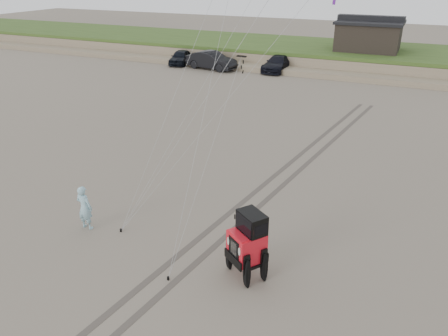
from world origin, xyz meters
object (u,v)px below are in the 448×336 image
Objects in this scene: truck_b at (212,60)px; man at (85,208)px; jeep at (247,251)px; truck_c at (278,63)px; truck_a at (181,57)px; cabin at (369,35)px.

man reaches higher than truck_b.
truck_b is at bearing 153.15° from jeep.
truck_c is 32.02m from jeep.
truck_b is 2.90× the size of man.
truck_a is at bearing 86.93° from truck_b.
cabin is 1.28× the size of jeep.
truck_c reaches higher than truck_a.
truck_b is 1.07× the size of jeep.
truck_b is (4.09, -0.92, 0.15)m from truck_a.
truck_a is 2.34× the size of man.
jeep is (15.16, -28.91, 0.05)m from truck_b.
man is at bearing -79.55° from truck_a.
cabin is at bearing -52.47° from truck_b.
truck_b is at bearing -72.92° from man.
man is (-5.62, -36.21, -2.32)m from cabin.
man is at bearing -145.54° from jeep.
man reaches higher than truck_c.
cabin is 36.72m from man.
cabin is 9.73m from truck_c.
man is (12.47, -29.71, 0.19)m from truck_a.
truck_a is 0.81× the size of truck_b.
jeep reaches higher than truck_b.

